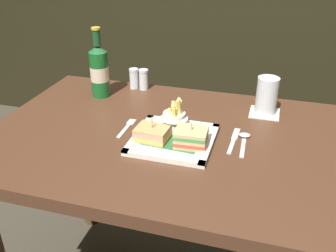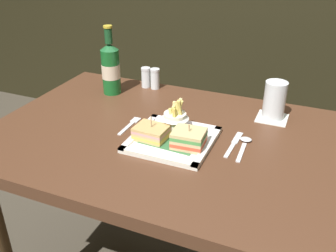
{
  "view_description": "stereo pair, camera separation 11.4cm",
  "coord_description": "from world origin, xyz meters",
  "px_view_note": "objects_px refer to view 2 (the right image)",
  "views": [
    {
      "loc": [
        0.3,
        -0.98,
        1.31
      ],
      "look_at": [
        0.02,
        -0.02,
        0.78
      ],
      "focal_mm": 40.34,
      "sensor_mm": 36.0,
      "label": 1
    },
    {
      "loc": [
        0.41,
        -0.94,
        1.31
      ],
      "look_at": [
        0.02,
        -0.02,
        0.78
      ],
      "focal_mm": 40.34,
      "sensor_mm": 36.0,
      "label": 2
    }
  ],
  "objects_px": {
    "sandwich_half_right": "(189,139)",
    "fries_cup": "(175,118)",
    "beer_bottle": "(111,68)",
    "knife": "(234,143)",
    "water_glass": "(274,103)",
    "square_plate": "(172,140)",
    "sandwich_half_left": "(151,133)",
    "pepper_shaker": "(155,80)",
    "dining_table": "(164,168)",
    "salt_shaker": "(146,79)",
    "fork": "(130,125)",
    "spoon": "(245,143)"
  },
  "relations": [
    {
      "from": "dining_table",
      "to": "salt_shaker",
      "type": "relative_size",
      "value": 13.66
    },
    {
      "from": "sandwich_half_right",
      "to": "knife",
      "type": "bearing_deg",
      "value": 35.74
    },
    {
      "from": "fries_cup",
      "to": "spoon",
      "type": "relative_size",
      "value": 0.81
    },
    {
      "from": "dining_table",
      "to": "knife",
      "type": "xyz_separation_m",
      "value": [
        0.22,
        0.02,
        0.13
      ]
    },
    {
      "from": "dining_table",
      "to": "square_plate",
      "type": "bearing_deg",
      "value": -39.51
    },
    {
      "from": "knife",
      "to": "fries_cup",
      "type": "bearing_deg",
      "value": -175.68
    },
    {
      "from": "sandwich_half_right",
      "to": "pepper_shaker",
      "type": "bearing_deg",
      "value": 126.21
    },
    {
      "from": "dining_table",
      "to": "spoon",
      "type": "relative_size",
      "value": 7.91
    },
    {
      "from": "fork",
      "to": "knife",
      "type": "height_order",
      "value": "same"
    },
    {
      "from": "pepper_shaker",
      "to": "square_plate",
      "type": "bearing_deg",
      "value": -58.5
    },
    {
      "from": "water_glass",
      "to": "salt_shaker",
      "type": "height_order",
      "value": "water_glass"
    },
    {
      "from": "beer_bottle",
      "to": "knife",
      "type": "relative_size",
      "value": 1.64
    },
    {
      "from": "beer_bottle",
      "to": "knife",
      "type": "xyz_separation_m",
      "value": [
        0.53,
        -0.2,
        -0.1
      ]
    },
    {
      "from": "beer_bottle",
      "to": "pepper_shaker",
      "type": "xyz_separation_m",
      "value": [
        0.13,
        0.1,
        -0.07
      ]
    },
    {
      "from": "sandwich_half_right",
      "to": "sandwich_half_left",
      "type": "bearing_deg",
      "value": 180.0
    },
    {
      "from": "beer_bottle",
      "to": "water_glass",
      "type": "relative_size",
      "value": 2.03
    },
    {
      "from": "fries_cup",
      "to": "beer_bottle",
      "type": "bearing_deg",
      "value": 148.56
    },
    {
      "from": "dining_table",
      "to": "salt_shaker",
      "type": "distance_m",
      "value": 0.43
    },
    {
      "from": "dining_table",
      "to": "square_plate",
      "type": "relative_size",
      "value": 4.58
    },
    {
      "from": "sandwich_half_right",
      "to": "salt_shaker",
      "type": "relative_size",
      "value": 1.2
    },
    {
      "from": "knife",
      "to": "water_glass",
      "type": "bearing_deg",
      "value": 69.87
    },
    {
      "from": "sandwich_half_left",
      "to": "knife",
      "type": "relative_size",
      "value": 0.63
    },
    {
      "from": "salt_shaker",
      "to": "dining_table",
      "type": "bearing_deg",
      "value": -56.22
    },
    {
      "from": "dining_table",
      "to": "beer_bottle",
      "type": "distance_m",
      "value": 0.45
    },
    {
      "from": "dining_table",
      "to": "fries_cup",
      "type": "relative_size",
      "value": 9.74
    },
    {
      "from": "square_plate",
      "to": "water_glass",
      "type": "height_order",
      "value": "water_glass"
    },
    {
      "from": "sandwich_half_left",
      "to": "square_plate",
      "type": "bearing_deg",
      "value": 19.92
    },
    {
      "from": "water_glass",
      "to": "fork",
      "type": "distance_m",
      "value": 0.48
    },
    {
      "from": "fries_cup",
      "to": "beer_bottle",
      "type": "relative_size",
      "value": 0.43
    },
    {
      "from": "square_plate",
      "to": "water_glass",
      "type": "xyz_separation_m",
      "value": [
        0.25,
        0.27,
        0.05
      ]
    },
    {
      "from": "beer_bottle",
      "to": "square_plate",
      "type": "bearing_deg",
      "value": -35.93
    },
    {
      "from": "square_plate",
      "to": "fries_cup",
      "type": "relative_size",
      "value": 2.13
    },
    {
      "from": "beer_bottle",
      "to": "water_glass",
      "type": "height_order",
      "value": "beer_bottle"
    },
    {
      "from": "water_glass",
      "to": "pepper_shaker",
      "type": "relative_size",
      "value": 1.57
    },
    {
      "from": "square_plate",
      "to": "sandwich_half_right",
      "type": "xyz_separation_m",
      "value": [
        0.06,
        -0.02,
        0.03
      ]
    },
    {
      "from": "pepper_shaker",
      "to": "spoon",
      "type": "bearing_deg",
      "value": -34.66
    },
    {
      "from": "fork",
      "to": "spoon",
      "type": "height_order",
      "value": "spoon"
    },
    {
      "from": "knife",
      "to": "pepper_shaker",
      "type": "bearing_deg",
      "value": 142.64
    },
    {
      "from": "sandwich_half_right",
      "to": "spoon",
      "type": "distance_m",
      "value": 0.17
    },
    {
      "from": "fork",
      "to": "salt_shaker",
      "type": "height_order",
      "value": "salt_shaker"
    },
    {
      "from": "fries_cup",
      "to": "pepper_shaker",
      "type": "distance_m",
      "value": 0.38
    },
    {
      "from": "spoon",
      "to": "water_glass",
      "type": "bearing_deg",
      "value": 76.79
    },
    {
      "from": "fork",
      "to": "square_plate",
      "type": "bearing_deg",
      "value": -15.3
    },
    {
      "from": "square_plate",
      "to": "sandwich_half_left",
      "type": "bearing_deg",
      "value": -160.08
    },
    {
      "from": "square_plate",
      "to": "sandwich_half_left",
      "type": "height_order",
      "value": "sandwich_half_left"
    },
    {
      "from": "sandwich_half_left",
      "to": "pepper_shaker",
      "type": "bearing_deg",
      "value": 113.05
    },
    {
      "from": "fries_cup",
      "to": "knife",
      "type": "relative_size",
      "value": 0.71
    },
    {
      "from": "sandwich_half_right",
      "to": "fries_cup",
      "type": "height_order",
      "value": "fries_cup"
    },
    {
      "from": "knife",
      "to": "spoon",
      "type": "relative_size",
      "value": 1.14
    },
    {
      "from": "beer_bottle",
      "to": "water_glass",
      "type": "distance_m",
      "value": 0.61
    }
  ]
}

